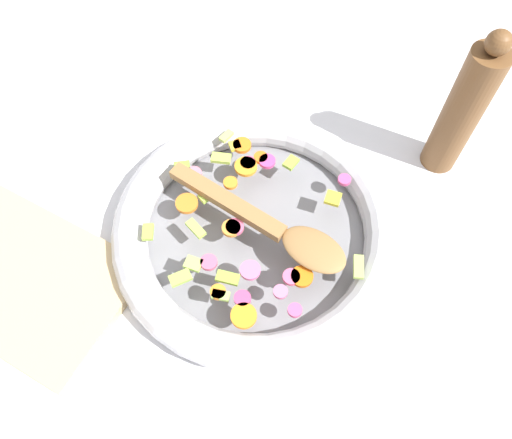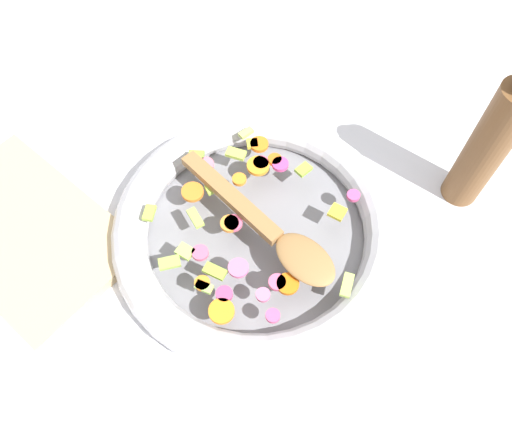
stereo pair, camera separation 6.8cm
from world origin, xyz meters
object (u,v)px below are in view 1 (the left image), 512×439
at_px(skillet, 256,229).
at_px(wooden_spoon, 275,226).
at_px(pepper_mill, 463,111).
at_px(cutting_board, 19,275).

distance_m(skillet, wooden_spoon, 0.05).
bearing_deg(pepper_mill, cutting_board, 46.80).
bearing_deg(cutting_board, skillet, -140.20).
bearing_deg(pepper_mill, skillet, 54.09).
bearing_deg(skillet, cutting_board, 39.80).
distance_m(skillet, cutting_board, 0.33).
relative_size(skillet, pepper_mill, 1.63).
height_order(skillet, cutting_board, skillet).
relative_size(pepper_mill, cutting_board, 0.81).
height_order(wooden_spoon, pepper_mill, pepper_mill).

